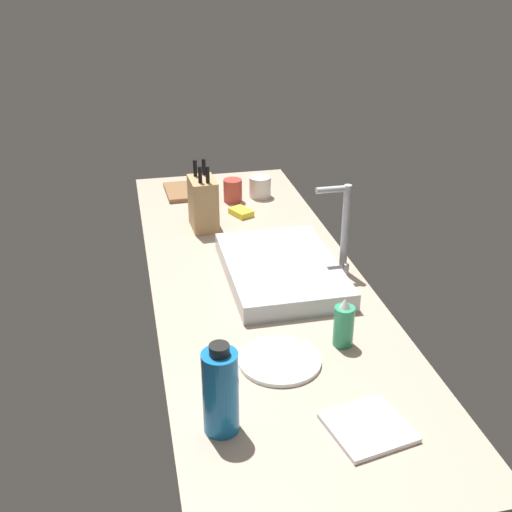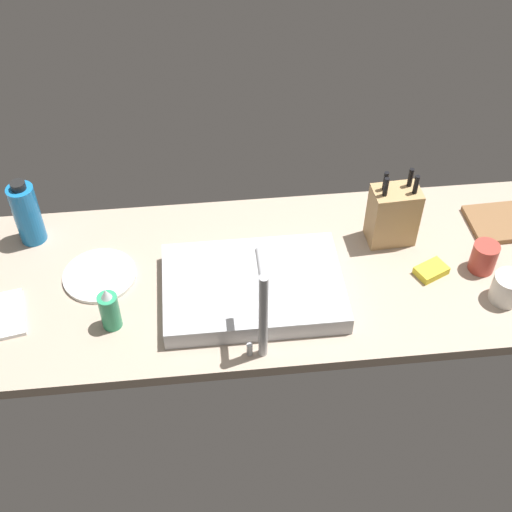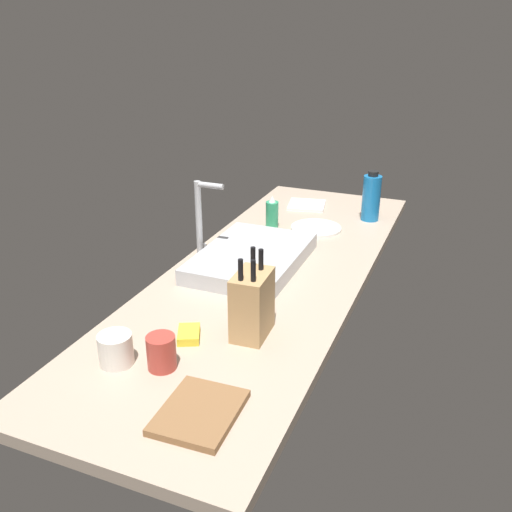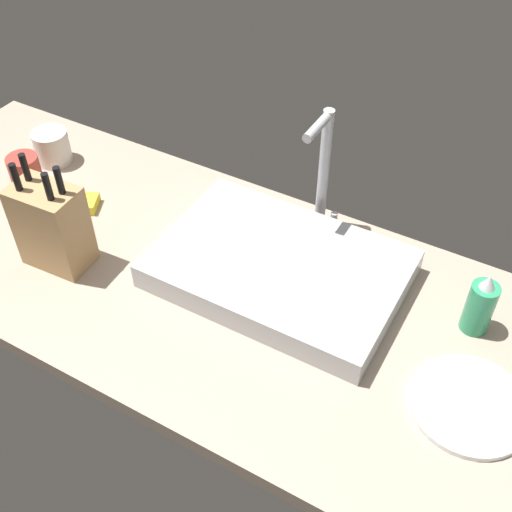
{
  "view_description": "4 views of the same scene",
  "coord_description": "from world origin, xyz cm",
  "views": [
    {
      "loc": [
        173.74,
        -37.68,
        100.23
      ],
      "look_at": [
        0.22,
        -0.14,
        11.08
      ],
      "focal_mm": 44.73,
      "sensor_mm": 36.0,
      "label": 1
    },
    {
      "loc": [
        14.82,
        136.89,
        152.07
      ],
      "look_at": [
        0.6,
        1.65,
        12.87
      ],
      "focal_mm": 48.79,
      "sensor_mm": 36.0,
      "label": 2
    },
    {
      "loc": [
        -167.51,
        -63.35,
        87.7
      ],
      "look_at": [
        -5.19,
        2.88,
        10.78
      ],
      "focal_mm": 39.06,
      "sensor_mm": 36.0,
      "label": 3
    },
    {
      "loc": [
        43.87,
        -75.95,
        99.29
      ],
      "look_at": [
        -1.28,
        3.59,
        11.66
      ],
      "focal_mm": 44.56,
      "sensor_mm": 36.0,
      "label": 4
    }
  ],
  "objects": [
    {
      "name": "countertop_slab",
      "position": [
        0.0,
        0.0,
        1.75
      ],
      "size": [
        199.87,
        66.4,
        3.5
      ],
      "primitive_type": "cube",
      "color": "tan",
      "rests_on": "ground"
    },
    {
      "name": "cutting_board",
      "position": [
        -78.45,
        -13.12,
        4.4
      ],
      "size": [
        21.66,
        17.75,
        1.8
      ],
      "primitive_type": "cube",
      "rotation": [
        0.0,
        0.0,
        0.04
      ],
      "color": "brown",
      "rests_on": "countertop_slab"
    },
    {
      "name": "dish_towel",
      "position": [
        73.68,
        9.11,
        4.1
      ],
      "size": [
        19.14,
        19.55,
        1.2
      ],
      "primitive_type": "cube",
      "rotation": [
        0.0,
        0.0,
        0.2
      ],
      "color": "white",
      "rests_on": "countertop_slab"
    },
    {
      "name": "water_bottle",
      "position": [
        66.44,
        -22.19,
        13.75
      ],
      "size": [
        7.89,
        7.89,
        21.99
      ],
      "color": "#1970B7",
      "rests_on": "countertop_slab"
    },
    {
      "name": "ceramic_cup",
      "position": [
        -68.23,
        16.4,
        7.76
      ],
      "size": [
        8.96,
        8.96,
        8.52
      ],
      "primitive_type": "cylinder",
      "color": "silver",
      "rests_on": "countertop_slab"
    },
    {
      "name": "sink_basin",
      "position": [
        2.05,
        7.54,
        6.37
      ],
      "size": [
        50.26,
        34.04,
        5.74
      ],
      "primitive_type": "cube",
      "color": "#B7BABF",
      "rests_on": "countertop_slab"
    },
    {
      "name": "knife_block",
      "position": [
        -41.63,
        -10.81,
        13.24
      ],
      "size": [
        14.35,
        9.8,
        25.04
      ],
      "rotation": [
        0.0,
        0.0,
        0.05
      ],
      "color": "tan",
      "rests_on": "countertop_slab"
    },
    {
      "name": "faucet",
      "position": [
        1.74,
        27.27,
        20.08
      ],
      "size": [
        5.5,
        11.3,
        29.32
      ],
      "color": "#B7BABF",
      "rests_on": "countertop_slab"
    },
    {
      "name": "coffee_mug",
      "position": [
        -65.43,
        4.41,
        8.12
      ],
      "size": [
        7.53,
        7.53,
        9.24
      ],
      "primitive_type": "cylinder",
      "color": "#B23D33",
      "rests_on": "countertop_slab"
    },
    {
      "name": "dish_sponge",
      "position": [
        -50.31,
        4.91,
        4.7
      ],
      "size": [
        10.7,
        9.27,
        2.4
      ],
      "primitive_type": "cube",
      "rotation": [
        0.0,
        0.0,
        0.44
      ],
      "color": "yellow",
      "rests_on": "countertop_slab"
    },
    {
      "name": "soap_bottle",
      "position": [
        41.21,
        14.45,
        9.62
      ],
      "size": [
        5.39,
        5.39,
        14.05
      ],
      "color": "#2D9966",
      "rests_on": "countertop_slab"
    },
    {
      "name": "dinner_plate",
      "position": [
        45.65,
        -3.79,
        4.1
      ],
      "size": [
        21.11,
        21.11,
        1.2
      ],
      "primitive_type": "cylinder",
      "color": "white",
      "rests_on": "countertop_slab"
    }
  ]
}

